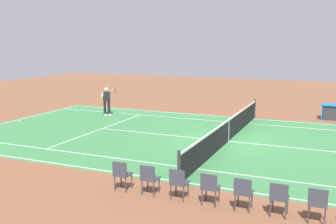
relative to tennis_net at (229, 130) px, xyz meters
name	(u,v)px	position (x,y,z in m)	size (l,w,h in m)	color
ground_plane	(228,141)	(0.00, 0.00, -0.49)	(60.00, 60.00, 0.00)	brown
court_slab	(228,141)	(0.00, 0.00, -0.49)	(24.20, 11.40, 0.00)	#387A42
court_line_markings	(228,141)	(0.00, 0.00, -0.49)	(23.85, 11.05, 0.01)	white
tennis_net	(229,130)	(0.00, 0.00, 0.00)	(0.10, 11.70, 1.08)	#2D2D33
tennis_player_near	(107,100)	(8.12, -3.24, 0.44)	(1.13, 0.74, 1.70)	black
tennis_ball	(140,118)	(5.96, -3.20, -0.46)	(0.07, 0.07, 0.07)	#CCE01E
spectator_chair_1	(318,202)	(-3.90, 6.81, 0.03)	(0.44, 0.44, 0.88)	#38383D
spectator_chair_2	(279,197)	(-3.02, 6.81, 0.03)	(0.44, 0.44, 0.88)	#38383D
spectator_chair_3	(243,191)	(-2.14, 6.81, 0.03)	(0.44, 0.44, 0.88)	#38383D
spectator_chair_4	(210,186)	(-1.27, 6.81, 0.03)	(0.44, 0.44, 0.88)	#38383D
spectator_chair_5	(179,182)	(-0.39, 6.81, 0.03)	(0.44, 0.44, 0.88)	#38383D
spectator_chair_6	(149,177)	(0.49, 6.81, 0.03)	(0.44, 0.44, 0.88)	#38383D
spectator_chair_7	(122,173)	(1.36, 6.81, 0.03)	(0.44, 0.44, 0.88)	#38383D
equipment_cart_tarped	(333,112)	(-4.09, -7.05, -0.05)	(1.25, 0.84, 0.85)	#2D2D33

